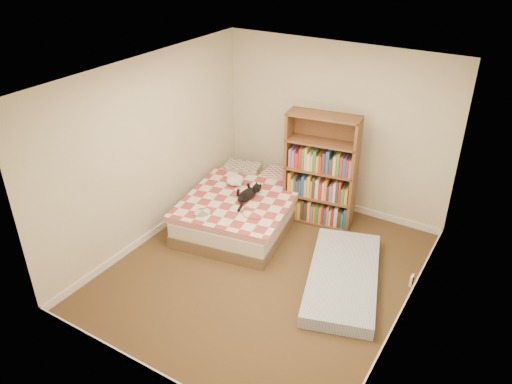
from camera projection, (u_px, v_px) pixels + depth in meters
The scene contains 6 objects.
room at pixel (264, 188), 5.76m from camera, with size 3.51×4.01×2.51m.
bed at pixel (245, 207), 7.27m from camera, with size 1.72×2.20×0.53m.
bookshelf at pixel (320, 184), 7.12m from camera, with size 1.04×0.48×1.66m.
floor_mattress at pixel (343, 277), 6.10m from camera, with size 0.81×1.81×0.16m, color #6D88B6.
black_cat at pixel (249, 194), 6.98m from camera, with size 0.25×0.67×0.15m.
white_dog at pixel (235, 180), 7.33m from camera, with size 0.31×0.33×0.14m.
Camera 1 is at (2.56, -4.37, 3.95)m, focal length 35.00 mm.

